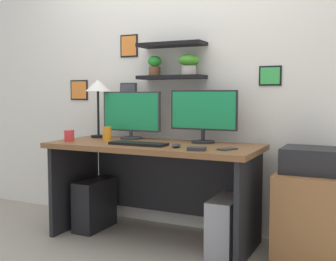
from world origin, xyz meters
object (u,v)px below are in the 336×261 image
keyboard (138,144)px  computer_tower_right (226,225)px  cell_phone (227,149)px  drawer_cabinet (310,216)px  monitor_right (203,114)px  coffee_mug (69,136)px  desk (157,170)px  printer (311,160)px  monitor_left (131,114)px  desk_lamp (98,89)px  computer_mouse (176,146)px  scissors_tray (197,149)px  computer_tower_left (95,204)px  water_cup (107,134)px

keyboard → computer_tower_right: keyboard is taller
cell_phone → drawer_cabinet: cell_phone is taller
monitor_right → coffee_mug: 1.08m
monitor_right → coffee_mug: size_ratio=6.00×
desk → printer: bearing=3.9°
monitor_left → monitor_right: size_ratio=1.00×
monitor_left → desk_lamp: 0.38m
desk → monitor_left: (-0.32, 0.16, 0.42)m
computer_mouse → scissors_tray: (0.19, -0.08, -0.00)m
computer_mouse → desk_lamp: desk_lamp is taller
desk → computer_tower_left: bearing=-177.3°
cell_phone → computer_tower_right: 0.56m
computer_tower_right → computer_mouse: bearing=-157.7°
scissors_tray → water_cup: bearing=163.7°
monitor_right → computer_mouse: size_ratio=6.00×
desk_lamp → printer: size_ratio=1.32×
monitor_left → coffee_mug: bearing=-133.3°
scissors_tray → printer: 0.78m
computer_mouse → water_cup: size_ratio=0.82×
desk → monitor_right: size_ratio=3.00×
monitor_right → drawer_cabinet: size_ratio=0.91×
computer_tower_right → keyboard: bearing=-170.0°
monitor_left → computer_tower_right: bearing=-14.4°
computer_mouse → computer_tower_right: 0.67m
monitor_right → scissors_tray: 0.51m
monitor_left → keyboard: bearing=-52.5°
cell_phone → drawer_cabinet: size_ratio=0.23×
desk_lamp → drawer_cabinet: desk_lamp is taller
monitor_right → printer: bearing=-6.0°
water_cup → desk_lamp: bearing=140.7°
scissors_tray → coffee_mug: bearing=176.4°
water_cup → computer_tower_left: bearing=-177.5°
desk → coffee_mug: (-0.68, -0.21, 0.26)m
desk → scissors_tray: 0.57m
keyboard → coffee_mug: coffee_mug is taller
computer_tower_left → drawer_cabinet: bearing=3.5°
desk → keyboard: (-0.06, -0.19, 0.22)m
computer_tower_right → desk: bearing=173.0°
monitor_right → computer_tower_left: size_ratio=1.31×
drawer_cabinet → printer: printer is taller
drawer_cabinet → computer_tower_right: drawer_cabinet is taller
monitor_right → cell_phone: 0.49m
drawer_cabinet → cell_phone: bearing=-155.8°
keyboard → water_cup: size_ratio=4.00×
cell_phone → computer_tower_right: bearing=132.9°
water_cup → desk: bearing=2.8°
monitor_right → cell_phone: bearing=-47.0°
monitor_right → scissors_tray: bearing=-74.4°
desk → computer_tower_right: size_ratio=4.04×
monitor_right → keyboard: size_ratio=1.23×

